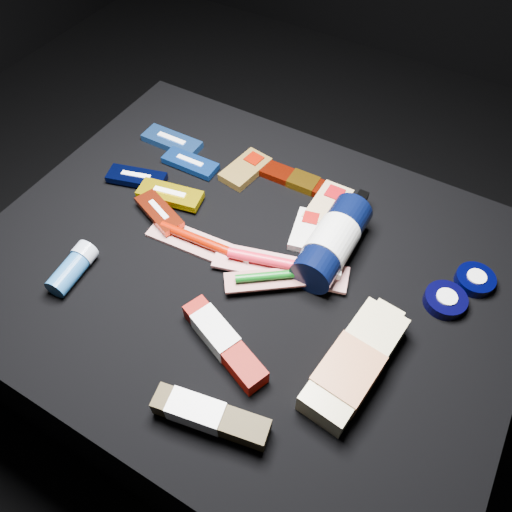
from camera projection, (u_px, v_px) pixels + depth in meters
The scene contains 21 objects.
ground at pixel (249, 359), 1.24m from camera, with size 3.00×3.00×0.00m, color black.
cloth_table at pixel (248, 318), 1.08m from camera, with size 0.98×0.78×0.40m, color black.
luna_bar_0 at pixel (172, 141), 1.12m from camera, with size 0.14×0.05×0.02m.
luna_bar_1 at pixel (190, 163), 1.07m from camera, with size 0.12×0.05×0.02m.
luna_bar_2 at pixel (137, 177), 1.04m from camera, with size 0.13×0.08×0.02m.
luna_bar_3 at pixel (170, 195), 1.01m from camera, with size 0.14×0.07×0.02m.
luna_bar_4 at pixel (159, 212), 0.97m from camera, with size 0.12×0.08×0.02m.
clif_bar_0 at pixel (247, 168), 1.06m from camera, with size 0.08×0.12×0.02m.
clif_bar_1 at pixel (308, 229), 0.96m from camera, with size 0.08×0.11×0.02m.
clif_bar_2 at pixel (329, 204), 1.00m from camera, with size 0.06×0.12×0.02m.
power_bar at pixel (296, 180), 1.04m from camera, with size 0.14×0.05×0.02m.
lotion_bottle at pixel (333, 242), 0.90m from camera, with size 0.08×0.25×0.08m.
cream_tin_upper at pixel (475, 280), 0.89m from camera, with size 0.07×0.07×0.02m.
cream_tin_lower at pixel (445, 300), 0.86m from camera, with size 0.07×0.07×0.02m.
bodywash_bottle at pixel (353, 365), 0.77m from camera, with size 0.10×0.23×0.05m.
deodorant_stick at pixel (73, 268), 0.89m from camera, with size 0.05×0.11×0.04m.
toothbrush_pack_0 at pixel (204, 244), 0.94m from camera, with size 0.23×0.07×0.03m.
toothbrush_pack_1 at pixel (282, 266), 0.89m from camera, with size 0.25×0.12×0.03m.
toothbrush_pack_2 at pixel (278, 277), 0.87m from camera, with size 0.17×0.14×0.02m.
toothpaste_carton_red at pixel (221, 339), 0.81m from camera, with size 0.18×0.10×0.04m.
toothpaste_carton_green at pixel (206, 414), 0.72m from camera, with size 0.18×0.07×0.03m.
Camera 1 is at (0.29, -0.47, 1.14)m, focal length 35.00 mm.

